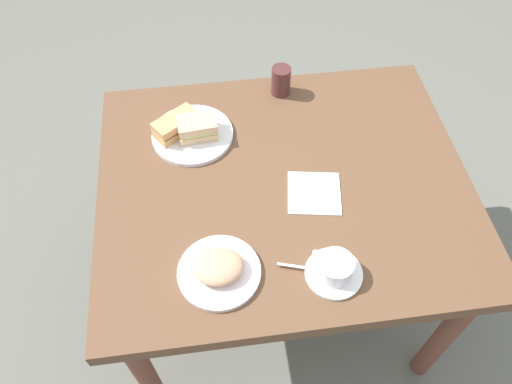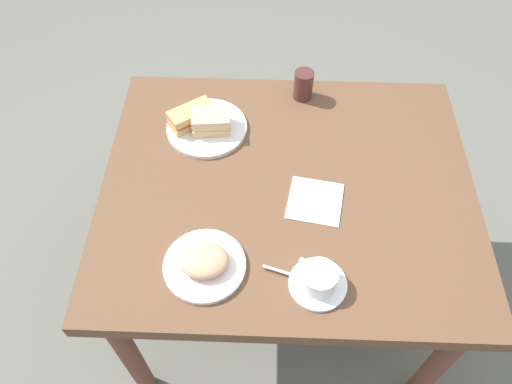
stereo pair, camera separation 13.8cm
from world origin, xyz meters
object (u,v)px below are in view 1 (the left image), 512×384
object	(u,v)px
coffee_saucer	(334,273)
coffee_cup	(335,267)
sandwich_front	(197,128)
dining_table	(283,198)
sandwich_back	(176,125)
napkin	(314,193)
spoon	(303,267)
side_plate	(219,272)
sandwich_plate	(193,135)
drinking_glass	(281,81)

from	to	relation	value
coffee_saucer	coffee_cup	bearing A→B (deg)	132.56
sandwich_front	coffee_cup	xyz separation A→B (m)	(0.31, -0.52, -0.01)
dining_table	coffee_saucer	world-z (taller)	coffee_saucer
sandwich_back	coffee_cup	world-z (taller)	sandwich_back
sandwich_front	sandwich_back	bearing A→B (deg)	161.30
coffee_cup	napkin	world-z (taller)	coffee_cup
spoon	side_plate	distance (m)	0.21
dining_table	spoon	bearing A→B (deg)	-90.58
sandwich_plate	side_plate	size ratio (longest dim) A/B	1.18
spoon	drinking_glass	world-z (taller)	drinking_glass
sandwich_front	coffee_cup	distance (m)	0.61
sandwich_back	coffee_saucer	world-z (taller)	sandwich_back
sandwich_front	sandwich_back	distance (m)	0.07
sandwich_plate	dining_table	bearing A→B (deg)	-39.61
sandwich_back	coffee_saucer	distance (m)	0.66
dining_table	coffee_cup	xyz separation A→B (m)	(0.07, -0.32, 0.13)
dining_table	drinking_glass	distance (m)	0.40
sandwich_plate	coffee_cup	xyz separation A→B (m)	(0.33, -0.53, 0.03)
dining_table	coffee_cup	world-z (taller)	coffee_cup
sandwich_plate	spoon	world-z (taller)	spoon
dining_table	drinking_glass	size ratio (longest dim) A/B	10.91
sandwich_plate	sandwich_front	world-z (taller)	sandwich_front
sandwich_front	coffee_cup	world-z (taller)	sandwich_front
drinking_glass	coffee_cup	bearing A→B (deg)	-88.03
drinking_glass	sandwich_front	bearing A→B (deg)	-149.17
coffee_cup	drinking_glass	world-z (taller)	drinking_glass
sandwich_front	coffee_saucer	size ratio (longest dim) A/B	0.83
sandwich_front	napkin	world-z (taller)	sandwich_front
drinking_glass	napkin	bearing A→B (deg)	-86.39
sandwich_plate	coffee_cup	size ratio (longest dim) A/B	2.53
drinking_glass	coffee_saucer	bearing A→B (deg)	-87.95
coffee_saucer	dining_table	bearing A→B (deg)	103.13
spoon	side_plate	xyz separation A→B (m)	(-0.21, 0.02, -0.01)
coffee_cup	drinking_glass	distance (m)	0.69
sandwich_front	drinking_glass	world-z (taller)	drinking_glass
sandwich_plate	coffee_saucer	size ratio (longest dim) A/B	1.71
coffee_saucer	spoon	xyz separation A→B (m)	(-0.08, 0.02, 0.01)
sandwich_plate	sandwich_back	size ratio (longest dim) A/B	1.66
dining_table	coffee_saucer	xyz separation A→B (m)	(0.07, -0.32, 0.09)
side_plate	sandwich_front	bearing A→B (deg)	92.83
sandwich_front	side_plate	size ratio (longest dim) A/B	0.58
napkin	sandwich_plate	bearing A→B (deg)	140.99
sandwich_front	dining_table	bearing A→B (deg)	-40.40
coffee_saucer	napkin	distance (m)	0.26
coffee_saucer	spoon	world-z (taller)	spoon
spoon	side_plate	size ratio (longest dim) A/B	0.45
sandwich_front	drinking_glass	distance (m)	0.34
sandwich_plate	napkin	size ratio (longest dim) A/B	1.69
spoon	drinking_glass	size ratio (longest dim) A/B	0.98
sandwich_plate	coffee_saucer	distance (m)	0.62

